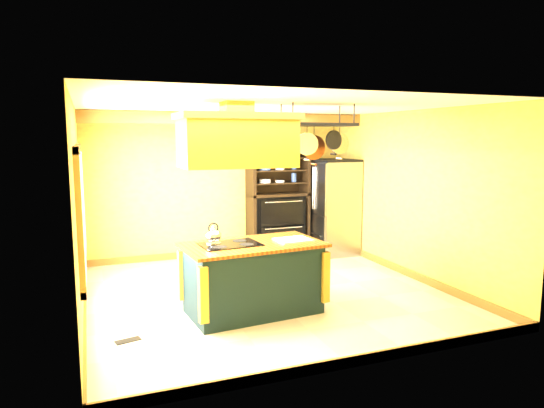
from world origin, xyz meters
TOP-DOWN VIEW (x-y plane):
  - floor at (0.00, 0.00)m, footprint 5.00×5.00m
  - ceiling at (0.00, 0.00)m, footprint 5.00×5.00m
  - wall_back at (0.00, 2.50)m, footprint 5.00×0.02m
  - wall_front at (0.00, -2.50)m, footprint 5.00×0.02m
  - wall_left at (-2.50, 0.00)m, footprint 0.02×5.00m
  - wall_right at (2.50, 0.00)m, footprint 0.02×5.00m
  - ceiling_beam at (0.00, 1.70)m, footprint 5.00×0.15m
  - window_near at (-2.47, -0.80)m, footprint 0.06×1.06m
  - window_far at (-2.47, 0.60)m, footprint 0.06×1.06m
  - kitchen_island at (-0.43, -0.67)m, footprint 1.86×1.14m
  - range_hood at (-0.63, -0.67)m, footprint 1.46×0.83m
  - pot_rack at (0.48, -0.66)m, footprint 1.04×0.48m
  - refrigerator at (2.09, 1.90)m, footprint 0.78×0.93m
  - hutch at (1.07, 2.28)m, footprint 1.17×0.54m
  - floor_register at (-2.04, -1.04)m, footprint 0.30×0.18m

SIDE VIEW (x-z plane):
  - floor at x=0.00m, z-range 0.00..0.00m
  - floor_register at x=-2.04m, z-range 0.00..0.01m
  - kitchen_island at x=-0.43m, z-range -0.09..1.02m
  - hutch at x=1.07m, z-range -0.22..1.85m
  - refrigerator at x=2.09m, z-range -0.02..1.79m
  - wall_back at x=0.00m, z-range 0.00..2.70m
  - wall_front at x=0.00m, z-range 0.00..2.70m
  - wall_left at x=-2.50m, z-range 0.00..2.70m
  - wall_right at x=2.50m, z-range 0.00..2.70m
  - window_near at x=-2.47m, z-range 0.62..2.18m
  - window_far at x=-2.47m, z-range 0.62..2.18m
  - range_hood at x=-0.63m, z-range 1.85..2.65m
  - pot_rack at x=0.48m, z-range 1.96..2.69m
  - ceiling_beam at x=0.00m, z-range 2.49..2.69m
  - ceiling at x=0.00m, z-range 2.70..2.70m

